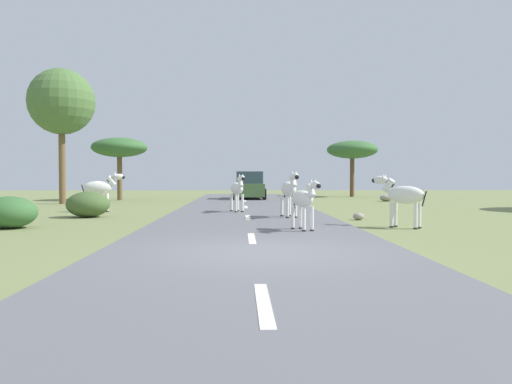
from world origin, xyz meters
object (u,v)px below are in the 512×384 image
(zebra_2, at_px, (304,200))
(car_0, at_px, (249,186))
(rock_1, at_px, (359,216))
(zebra_1, at_px, (237,189))
(tree_4, at_px, (352,150))
(bush_1, at_px, (88,204))
(rock_0, at_px, (386,198))
(tree_1, at_px, (61,102))
(zebra_3, at_px, (100,188))
(tree_0, at_px, (119,148))
(bush_0, at_px, (10,212))
(zebra_4, at_px, (402,196))
(zebra_0, at_px, (289,190))

(zebra_2, distance_m, car_0, 19.25)
(zebra_2, distance_m, rock_1, 4.45)
(zebra_1, bearing_deg, tree_4, -132.73)
(bush_1, height_order, rock_0, bush_1)
(car_0, bearing_deg, tree_1, -154.31)
(tree_1, relative_size, rock_1, 19.51)
(car_0, xyz_separation_m, rock_1, (3.42, -15.50, -0.72))
(zebra_3, xyz_separation_m, rock_1, (9.83, -4.23, -0.87))
(tree_0, distance_m, bush_0, 17.65)
(car_0, bearing_deg, zebra_2, -86.78)
(zebra_4, distance_m, bush_0, 11.19)
(zebra_3, bearing_deg, bush_1, -2.39)
(zebra_3, height_order, tree_4, tree_4)
(zebra_0, distance_m, zebra_1, 3.37)
(zebra_4, height_order, rock_1, zebra_4)
(tree_4, distance_m, rock_0, 7.53)
(tree_4, bearing_deg, tree_1, -152.93)
(zebra_2, xyz_separation_m, tree_1, (-11.25, 14.33, 4.59))
(bush_1, bearing_deg, zebra_3, 96.57)
(tree_0, height_order, bush_1, tree_0)
(zebra_1, relative_size, tree_0, 0.41)
(zebra_2, xyz_separation_m, rock_0, (7.00, 16.58, -0.66))
(tree_4, bearing_deg, bush_1, -126.83)
(zebra_2, height_order, tree_1, tree_1)
(tree_1, xyz_separation_m, rock_0, (18.25, 2.25, -5.24))
(zebra_4, bearing_deg, rock_1, 53.20)
(tree_1, height_order, bush_0, tree_1)
(tree_0, bearing_deg, car_0, 3.95)
(zebra_0, height_order, tree_1, tree_1)
(tree_0, bearing_deg, rock_1, -52.32)
(zebra_0, relative_size, bush_0, 1.12)
(bush_1, xyz_separation_m, rock_0, (14.18, 11.40, -0.26))
(zebra_2, distance_m, bush_0, 8.32)
(zebra_1, bearing_deg, bush_0, 26.62)
(tree_0, bearing_deg, bush_0, -86.74)
(bush_0, xyz_separation_m, rock_0, (15.22, 15.31, -0.25))
(rock_0, bearing_deg, zebra_4, -104.57)
(zebra_0, height_order, zebra_4, zebra_0)
(zebra_3, height_order, bush_1, zebra_3)
(zebra_1, distance_m, bush_1, 5.76)
(zebra_1, relative_size, tree_4, 0.39)
(zebra_4, relative_size, tree_1, 0.22)
(rock_1, bearing_deg, car_0, 102.44)
(zebra_2, distance_m, tree_0, 20.95)
(zebra_1, distance_m, rock_1, 5.42)
(tree_1, bearing_deg, rock_0, 7.03)
(tree_0, bearing_deg, zebra_0, -57.22)
(zebra_3, xyz_separation_m, rock_0, (14.50, 8.62, -0.79))
(tree_0, bearing_deg, zebra_4, -55.36)
(zebra_3, xyz_separation_m, tree_4, (13.95, 15.42, 2.40))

